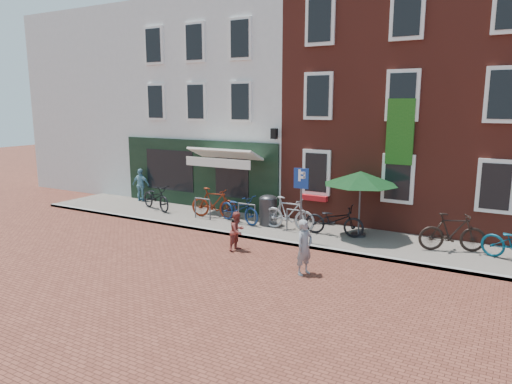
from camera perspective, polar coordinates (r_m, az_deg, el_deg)
The scene contains 17 objects.
ground at distance 15.71m, azimuth 1.34°, elevation -6.08°, with size 80.00×80.00×0.00m, color brown.
sidewalk at distance 16.59m, azimuth 6.87°, elevation -5.06°, with size 24.00×3.00×0.10m, color slate.
building_stucco at distance 23.59m, azimuth -1.28°, elevation 10.65°, with size 8.00×8.00×9.00m, color silver.
building_brick_mid at distance 20.88m, azimuth 15.79°, elevation 11.61°, with size 6.00×8.00×10.00m, color maroon.
filler_left at distance 28.19m, azimuth -14.69°, elevation 10.33°, with size 7.00×8.00×9.00m, color silver.
litter_bin at distance 17.31m, azimuth 1.48°, elevation -2.00°, with size 0.66×0.66×1.21m.
parking_sign at distance 15.03m, azimuth 5.50°, elevation 0.02°, with size 0.50×0.08×2.43m.
parasol at distance 15.97m, azimuth 12.61°, elevation 1.98°, with size 2.50×2.50×2.33m.
woman at distance 12.71m, azimuth 5.90°, elevation -6.70°, with size 0.55×0.36×1.51m, color gray.
boy at distance 14.71m, azimuth -2.29°, elevation -4.76°, with size 0.60×0.47×1.24m, color brown.
cafe_person at distance 22.21m, azimuth -13.81°, elevation 0.86°, with size 0.88×0.36×1.50m, color #699EB1.
bicycle_0 at distance 20.23m, azimuth -12.05°, elevation -0.63°, with size 0.71×2.04×1.07m, color black.
bicycle_1 at distance 18.46m, azimuth -5.12°, elevation -1.34°, with size 0.56×1.97×1.19m, color #651D0B.
bicycle_2 at distance 17.70m, azimuth -2.07°, elevation -2.03°, with size 0.71×2.04×1.07m, color #10244C.
bicycle_3 at distance 16.69m, azimuth 4.01°, elevation -2.63°, with size 0.56×1.97×1.19m, color #959497.
bicycle_4 at distance 16.20m, azimuth 9.49°, elevation -3.38°, with size 0.71×2.04×1.07m, color black.
bicycle_5 at distance 15.47m, azimuth 22.75°, elevation -4.54°, with size 0.56×1.97×1.19m, color black.
Camera 1 is at (7.12, -13.24, 4.56)m, focal length 32.91 mm.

